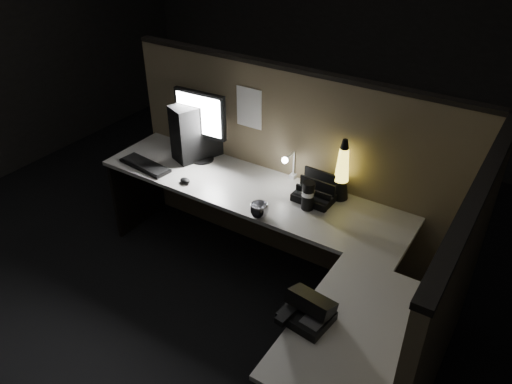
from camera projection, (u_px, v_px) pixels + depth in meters
The scene contains 17 objects.
floor at pixel (221, 324), 3.40m from camera, with size 6.00×6.00×0.00m, color black.
room_shell at pixel (208, 101), 2.52m from camera, with size 6.00×6.00×6.00m.
partition_back at pixel (291, 171), 3.65m from camera, with size 2.66×0.06×1.50m, color brown.
partition_right at pixel (444, 316), 2.46m from camera, with size 0.06×1.66×1.50m, color brown.
desk at pixel (263, 246), 3.18m from camera, with size 2.60×1.60×0.73m.
pc_tower at pixel (199, 130), 3.78m from camera, with size 0.19×0.41×0.43m, color black.
monitor at pixel (200, 120), 3.67m from camera, with size 0.43×0.18×0.55m.
keyboard at pixel (145, 165), 3.74m from camera, with size 0.43×0.14×0.02m, color black.
mouse at pixel (185, 181), 3.54m from camera, with size 0.08×0.06×0.03m, color black.
clip_lamp at pixel (289, 165), 3.49m from camera, with size 0.04×0.18×0.23m.
organizer at pixel (316, 193), 3.36m from camera, with size 0.27×0.24×0.20m.
lava_lamp at pixel (342, 174), 3.29m from camera, with size 0.12×0.12×0.44m.
travel_mug at pixel (308, 196), 3.23m from camera, with size 0.09×0.09×0.20m, color black.
steel_mug at pixel (259, 210), 3.18m from camera, with size 0.12×0.12×0.10m, color silver.
figurine at pixel (316, 186), 3.41m from camera, with size 0.06×0.06×0.06m, color yellow.
pinned_paper at pixel (249, 108), 3.55m from camera, with size 0.21×0.00×0.30m, color white.
desk_phone at pixel (307, 310), 2.45m from camera, with size 0.26×0.26×0.14m.
Camera 1 is at (1.48, -1.87, 2.60)m, focal length 35.00 mm.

